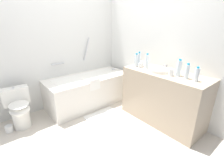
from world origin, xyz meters
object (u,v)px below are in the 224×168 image
toilet (19,108)px  drinking_glass_0 (140,65)px  bathtub (89,89)px  toilet_paper_roll (9,129)px  bath_mat (102,115)px  sink_faucet (166,67)px  sink_basin (159,70)px  drinking_glass_1 (171,72)px  water_bottle_4 (147,61)px  water_bottle_1 (136,60)px  water_bottle_5 (187,72)px  water_bottle_0 (179,68)px  water_bottle_2 (139,59)px  drinking_glass_2 (142,64)px  water_bottle_3 (197,75)px

toilet → drinking_glass_0: size_ratio=8.39×
bathtub → toilet_paper_roll: bathtub is taller
toilet_paper_roll → bath_mat: bearing=-21.7°
sink_faucet → drinking_glass_0: (-0.25, 0.36, 0.00)m
toilet → drinking_glass_0: drinking_glass_0 is taller
sink_basin → drinking_glass_0: bearing=97.5°
toilet → bath_mat: toilet is taller
drinking_glass_1 → bath_mat: (-0.62, 0.88, -0.91)m
drinking_glass_0 → water_bottle_4: bearing=-74.8°
drinking_glass_1 → sink_faucet: bearing=44.0°
bathtub → sink_faucet: size_ratio=11.06×
sink_basin → water_bottle_4: bearing=93.5°
water_bottle_1 → drinking_glass_1: 0.70m
sink_faucet → drinking_glass_1: (-0.26, -0.25, 0.02)m
water_bottle_1 → water_bottle_5: size_ratio=1.05×
water_bottle_1 → bath_mat: 1.17m
sink_basin → water_bottle_0: size_ratio=1.36×
water_bottle_2 → water_bottle_0: bearing=-91.6°
bathtub → toilet_paper_roll: bearing=-179.3°
water_bottle_1 → toilet_paper_roll: (-2.02, 0.74, -0.92)m
toilet → bath_mat: size_ratio=1.04×
sink_basin → toilet_paper_roll: (-2.07, 1.19, -0.84)m
water_bottle_0 → bath_mat: 1.53m
water_bottle_5 → toilet_paper_roll: bearing=141.4°
sink_basin → drinking_glass_2: bearing=85.5°
water_bottle_2 → toilet_paper_roll: (-2.11, 0.73, -0.93)m
water_bottle_0 → drinking_glass_1: 0.12m
water_bottle_3 → bath_mat: 1.69m
sink_basin → water_bottle_3: water_bottle_3 is taller
bathtub → water_bottle_0: bearing=-68.3°
sink_faucet → bath_mat: bearing=144.0°
sink_basin → water_bottle_5: (-0.01, -0.45, 0.08)m
water_bottle_0 → water_bottle_1: bearing=94.7°
water_bottle_3 → drinking_glass_1: 0.35m
toilet → water_bottle_1: 2.10m
water_bottle_2 → drinking_glass_0: 0.16m
drinking_glass_0 → toilet_paper_roll: 2.34m
bathtub → drinking_glass_1: (0.53, -1.46, 0.60)m
water_bottle_0 → drinking_glass_2: bearing=89.3°
sink_basin → water_bottle_1: size_ratio=1.47×
toilet → water_bottle_2: water_bottle_2 is taller
bathtub → water_bottle_0: (0.61, -1.53, 0.66)m
bath_mat → toilet_paper_roll: bearing=158.3°
drinking_glass_0 → water_bottle_5: bearing=-87.3°
water_bottle_0 → drinking_glass_0: 0.68m
sink_basin → drinking_glass_2: drinking_glass_2 is taller
bathtub → water_bottle_5: size_ratio=7.62×
drinking_glass_0 → drinking_glass_1: bearing=-90.8°
water_bottle_2 → water_bottle_1: bearing=-172.1°
toilet → sink_basin: bearing=59.0°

